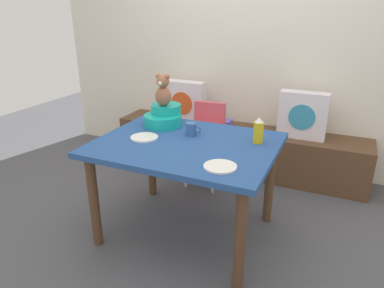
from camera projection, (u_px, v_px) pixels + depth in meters
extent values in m
plane|color=#4C4C51|center=(187.00, 231.00, 2.74)|extent=(8.00, 8.00, 0.00)
cube|color=silver|center=(249.00, 41.00, 3.55)|extent=(4.40, 0.10, 2.60)
cube|color=brown|center=(236.00, 149.00, 3.71)|extent=(2.60, 0.44, 0.46)
cube|color=silver|center=(185.00, 102.00, 3.75)|extent=(0.44, 0.14, 0.44)
cylinder|color=#D84C1E|center=(182.00, 103.00, 3.69)|extent=(0.24, 0.01, 0.24)
cube|color=silver|center=(303.00, 115.00, 3.29)|extent=(0.44, 0.14, 0.44)
cylinder|color=teal|center=(302.00, 117.00, 3.23)|extent=(0.24, 0.01, 0.24)
cube|color=#6C5ECB|center=(221.00, 123.00, 3.68)|extent=(0.20, 0.14, 0.07)
cube|color=#264C8C|center=(186.00, 145.00, 2.48)|extent=(1.25, 0.98, 0.04)
cylinder|color=brown|center=(94.00, 201.00, 2.47)|extent=(0.07, 0.07, 0.70)
cylinder|color=brown|center=(240.00, 239.00, 2.07)|extent=(0.07, 0.07, 0.70)
cylinder|color=brown|center=(151.00, 159.00, 3.15)|extent=(0.07, 0.07, 0.70)
cylinder|color=brown|center=(270.00, 182.00, 2.75)|extent=(0.07, 0.07, 0.70)
cylinder|color=#D84C59|center=(205.00, 135.00, 3.29)|extent=(0.34, 0.34, 0.10)
cube|color=#D84C59|center=(210.00, 114.00, 3.36)|extent=(0.30, 0.07, 0.24)
cube|color=white|center=(199.00, 134.00, 3.11)|extent=(0.31, 0.22, 0.02)
cylinder|color=silver|center=(185.00, 165.00, 3.33)|extent=(0.03, 0.03, 0.46)
cylinder|color=silver|center=(213.00, 170.00, 3.22)|extent=(0.03, 0.03, 0.46)
cylinder|color=silver|center=(197.00, 154.00, 3.57)|extent=(0.03, 0.03, 0.46)
cylinder|color=silver|center=(223.00, 159.00, 3.46)|extent=(0.03, 0.03, 0.46)
cylinder|color=#15A999|center=(163.00, 120.00, 2.79)|extent=(0.30, 0.30, 0.09)
cylinder|color=#15A999|center=(166.00, 109.00, 2.82)|extent=(0.24, 0.24, 0.07)
ellipsoid|color=#9A5D3E|center=(163.00, 96.00, 2.74)|extent=(0.13, 0.11, 0.15)
sphere|color=#9A5D3E|center=(163.00, 81.00, 2.70)|extent=(0.10, 0.10, 0.10)
sphere|color=beige|center=(160.00, 83.00, 2.67)|extent=(0.04, 0.04, 0.04)
sphere|color=#9A5D3E|center=(158.00, 76.00, 2.70)|extent=(0.04, 0.04, 0.04)
sphere|color=#9A5D3E|center=(167.00, 77.00, 2.67)|extent=(0.04, 0.04, 0.04)
cylinder|color=gold|center=(258.00, 133.00, 2.43)|extent=(0.07, 0.07, 0.15)
cone|color=white|center=(259.00, 120.00, 2.40)|extent=(0.06, 0.06, 0.03)
cylinder|color=#335999|center=(191.00, 129.00, 2.59)|extent=(0.08, 0.08, 0.09)
torus|color=#335999|center=(198.00, 129.00, 2.56)|extent=(0.06, 0.01, 0.06)
cylinder|color=white|center=(144.00, 137.00, 2.54)|extent=(0.20, 0.20, 0.01)
cylinder|color=white|center=(220.00, 167.00, 2.08)|extent=(0.20, 0.20, 0.01)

